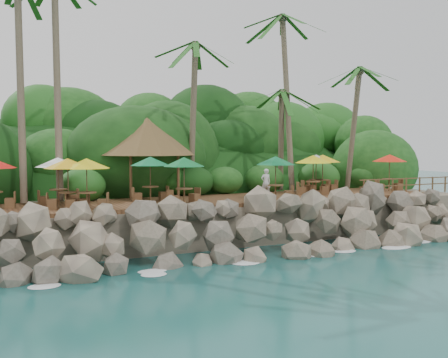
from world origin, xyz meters
name	(u,v)px	position (x,y,z in m)	size (l,w,h in m)	color
ground	(280,261)	(0.00, 0.00, 0.00)	(140.00, 140.00, 0.00)	#19514F
land_base	(165,203)	(0.00, 16.00, 1.05)	(32.00, 25.20, 2.10)	gray
jungle_hill	(137,206)	(0.00, 23.50, 0.00)	(44.80, 28.00, 15.40)	#143811
seawall	(259,229)	(0.00, 2.00, 1.15)	(29.00, 4.00, 2.30)	gray
terrace	(224,200)	(0.00, 6.00, 2.20)	(26.00, 5.00, 0.20)	brown
jungle_foliage	(170,219)	(0.00, 15.00, 0.00)	(44.00, 16.00, 12.00)	#143811
foam_line	(277,259)	(0.00, 0.30, 0.03)	(25.20, 0.80, 0.06)	white
palms	(212,30)	(0.55, 8.84, 12.21)	(27.39, 6.82, 13.63)	brown
palapa	(147,136)	(-3.35, 9.46, 5.79)	(5.63, 5.63, 4.60)	brown
dining_clusters	(211,164)	(-0.90, 5.75, 4.28)	(25.80, 4.82, 2.38)	brown
railing	(406,184)	(11.22, 3.65, 2.91)	(7.20, 0.10, 1.00)	brown
waiter	(266,182)	(2.82, 6.22, 3.11)	(0.59, 0.39, 1.61)	white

